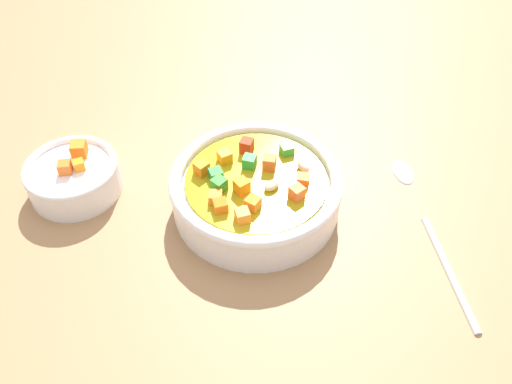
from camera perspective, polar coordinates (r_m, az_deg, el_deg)
name	(u,v)px	position (r cm, az deg, el deg)	size (l,w,h in cm)	color
ground_plane	(256,213)	(54.26, 0.00, -2.29)	(140.00, 140.00, 2.00)	#9E754F
soup_bowl_main	(256,190)	(51.71, -0.01, 0.26)	(17.14, 17.14, 5.39)	white
spoon	(424,214)	(54.94, 18.04, -2.34)	(16.77, 15.95, 0.86)	silver
side_bowl_small	(73,176)	(57.09, -19.47, 1.64)	(9.61, 9.61, 4.63)	white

